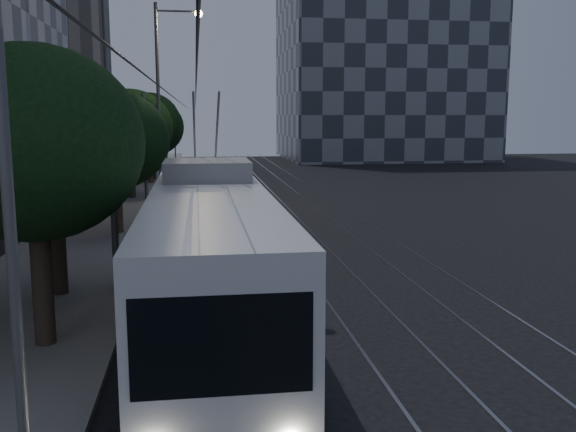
# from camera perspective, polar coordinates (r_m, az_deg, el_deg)

# --- Properties ---
(ground) EXTENTS (120.00, 120.00, 0.00)m
(ground) POSITION_cam_1_polar(r_m,az_deg,el_deg) (18.57, 2.03, -6.79)
(ground) COLOR black
(ground) RESTS_ON ground
(sidewalk) EXTENTS (5.00, 90.00, 0.15)m
(sidewalk) POSITION_cam_1_polar(r_m,az_deg,el_deg) (38.15, -14.59, 1.24)
(sidewalk) COLOR slate
(sidewalk) RESTS_ON ground
(tram_rails) EXTENTS (4.52, 90.00, 0.02)m
(tram_rails) POSITION_cam_1_polar(r_m,az_deg,el_deg) (38.34, 0.44, 1.47)
(tram_rails) COLOR gray
(tram_rails) RESTS_ON ground
(overhead_wires) EXTENTS (2.23, 90.00, 6.00)m
(overhead_wires) POSITION_cam_1_polar(r_m,az_deg,el_deg) (37.65, -10.95, 6.46)
(overhead_wires) COLOR black
(overhead_wires) RESTS_ON ground
(building_distant_right) EXTENTS (22.00, 18.00, 24.00)m
(building_distant_right) POSITION_cam_1_polar(r_m,az_deg,el_deg) (75.92, 8.34, 14.20)
(building_distant_right) COLOR #333841
(building_distant_right) RESTS_ON ground
(trolleybus) EXTENTS (2.87, 12.97, 5.63)m
(trolleybus) POSITION_cam_1_polar(r_m,az_deg,el_deg) (14.65, -6.87, -3.99)
(trolleybus) COLOR silver
(trolleybus) RESTS_ON ground
(pickup_silver) EXTENTS (4.05, 7.01, 1.84)m
(pickup_silver) POSITION_cam_1_polar(r_m,az_deg,el_deg) (31.25, -8.98, 1.31)
(pickup_silver) COLOR #9EA1A5
(pickup_silver) RESTS_ON ground
(car_white_a) EXTENTS (1.84, 4.16, 1.39)m
(car_white_a) POSITION_cam_1_polar(r_m,az_deg,el_deg) (35.78, -7.52, 1.95)
(car_white_a) COLOR white
(car_white_a) RESTS_ON ground
(car_white_b) EXTENTS (2.03, 4.74, 1.36)m
(car_white_b) POSITION_cam_1_polar(r_m,az_deg,el_deg) (41.81, -7.46, 2.95)
(car_white_b) COLOR #AFAEB3
(car_white_b) RESTS_ON ground
(car_white_c) EXTENTS (2.28, 4.42, 1.39)m
(car_white_c) POSITION_cam_1_polar(r_m,az_deg,el_deg) (42.31, -7.47, 3.04)
(car_white_c) COLOR silver
(car_white_c) RESTS_ON ground
(car_white_d) EXTENTS (2.91, 4.89, 1.56)m
(car_white_d) POSITION_cam_1_polar(r_m,az_deg,el_deg) (51.03, -9.32, 4.11)
(car_white_d) COLOR silver
(car_white_d) RESTS_ON ground
(tree_0) EXTENTS (4.55, 4.55, 6.52)m
(tree_0) POSITION_cam_1_polar(r_m,az_deg,el_deg) (14.33, -21.67, 5.96)
(tree_0) COLOR #31231B
(tree_0) RESTS_ON ground
(tree_1) EXTENTS (3.80, 3.80, 6.10)m
(tree_1) POSITION_cam_1_polar(r_m,az_deg,el_deg) (18.40, -20.26, 6.29)
(tree_1) COLOR #31231B
(tree_1) RESTS_ON ground
(tree_2) EXTENTS (4.53, 4.53, 6.05)m
(tree_2) POSITION_cam_1_polar(r_m,az_deg,el_deg) (27.55, -15.17, 6.51)
(tree_2) COLOR #31231B
(tree_2) RESTS_ON ground
(tree_3) EXTENTS (5.04, 5.04, 6.54)m
(tree_3) POSITION_cam_1_polar(r_m,az_deg,el_deg) (39.02, -13.90, 7.61)
(tree_3) COLOR #31231B
(tree_3) RESTS_ON ground
(tree_4) EXTENTS (4.49, 4.49, 6.61)m
(tree_4) POSITION_cam_1_polar(r_m,az_deg,el_deg) (47.47, -12.29, 8.24)
(tree_4) COLOR #31231B
(tree_4) RESTS_ON ground
(tree_5) EXTENTS (4.90, 4.90, 6.28)m
(tree_5) POSITION_cam_1_polar(r_m,az_deg,el_deg) (50.53, -12.03, 7.72)
(tree_5) COLOR #31231B
(tree_5) RESTS_ON ground
(streetlamp_near) EXTENTS (2.55, 0.44, 10.63)m
(streetlamp_near) POSITION_cam_1_polar(r_m,az_deg,el_deg) (18.55, -14.41, 12.80)
(streetlamp_near) COLOR slate
(streetlamp_near) RESTS_ON ground
(streetlamp_far) EXTENTS (2.66, 0.44, 11.16)m
(streetlamp_far) POSITION_cam_1_polar(r_m,az_deg,el_deg) (37.44, -10.82, 11.33)
(streetlamp_far) COLOR slate
(streetlamp_far) RESTS_ON ground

